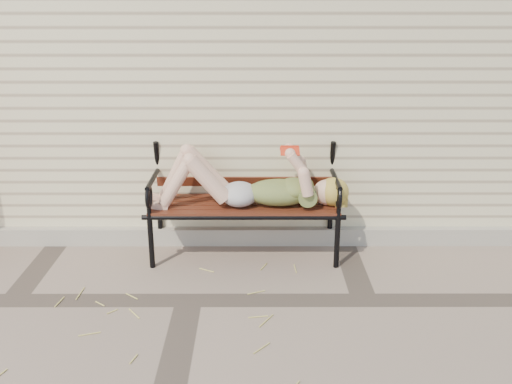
{
  "coord_description": "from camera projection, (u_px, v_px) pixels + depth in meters",
  "views": [
    {
      "loc": [
        0.47,
        -3.57,
        2.05
      ],
      "look_at": [
        0.48,
        0.5,
        0.64
      ],
      "focal_mm": 40.0,
      "sensor_mm": 36.0,
      "label": 1
    }
  ],
  "objects": [
    {
      "name": "straw_scatter",
      "position": [
        111.0,
        329.0,
        3.69
      ],
      "size": [
        2.48,
        1.75,
        0.01
      ],
      "color": "#CFC465",
      "rests_on": "ground"
    },
    {
      "name": "ground",
      "position": [
        189.0,
        300.0,
        4.05
      ],
      "size": [
        80.0,
        80.0,
        0.0
      ],
      "primitive_type": "plane",
      "color": "gray",
      "rests_on": "ground"
    },
    {
      "name": "foundation_strip",
      "position": [
        201.0,
        236.0,
        4.94
      ],
      "size": [
        8.0,
        0.1,
        0.15
      ],
      "primitive_type": "cube",
      "color": "#9E9A8E",
      "rests_on": "ground"
    },
    {
      "name": "garden_bench",
      "position": [
        244.0,
        182.0,
        4.65
      ],
      "size": [
        1.66,
        0.66,
        1.07
      ],
      "color": "black",
      "rests_on": "ground"
    },
    {
      "name": "reading_woman",
      "position": [
        246.0,
        183.0,
        4.52
      ],
      "size": [
        1.57,
        0.36,
        0.49
      ],
      "color": "#093140",
      "rests_on": "ground"
    },
    {
      "name": "house_wall",
      "position": [
        213.0,
        47.0,
        6.39
      ],
      "size": [
        8.0,
        4.0,
        3.0
      ],
      "primitive_type": "cube",
      "color": "beige",
      "rests_on": "ground"
    }
  ]
}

